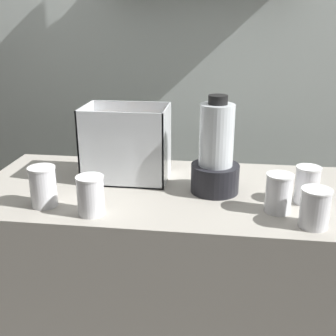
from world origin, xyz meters
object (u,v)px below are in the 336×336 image
object	(u,v)px
juice_cup_beet_left	(91,197)
juice_cup_orange_right	(315,211)
juice_cup_mango_far_left	(43,189)
juice_cup_beet_far_right	(307,186)
juice_cup_carrot_middle	(279,195)
blender_pitcher	(216,155)
carrot_display_bin	(127,156)

from	to	relation	value
juice_cup_beet_left	juice_cup_orange_right	world-z (taller)	juice_cup_beet_left
juice_cup_mango_far_left	juice_cup_beet_far_right	xyz separation A→B (m)	(0.86, 0.14, 0.00)
juice_cup_mango_far_left	juice_cup_carrot_middle	bearing A→B (deg)	4.10
juice_cup_beet_far_right	blender_pitcher	bearing A→B (deg)	168.87
juice_cup_mango_far_left	juice_cup_beet_left	size ratio (longest dim) A/B	1.07
blender_pitcher	juice_cup_mango_far_left	distance (m)	0.59
juice_cup_mango_far_left	carrot_display_bin	bearing A→B (deg)	52.77
juice_cup_mango_far_left	blender_pitcher	bearing A→B (deg)	19.79
juice_cup_orange_right	juice_cup_beet_far_right	xyz separation A→B (m)	(0.01, 0.18, 0.01)
juice_cup_mango_far_left	juice_cup_carrot_middle	world-z (taller)	juice_cup_mango_far_left
blender_pitcher	juice_cup_beet_far_right	world-z (taller)	blender_pitcher
juice_cup_orange_right	blender_pitcher	bearing A→B (deg)	141.61
carrot_display_bin	juice_cup_beet_far_right	world-z (taller)	carrot_display_bin
carrot_display_bin	blender_pitcher	world-z (taller)	blender_pitcher
juice_cup_beet_left	juice_cup_carrot_middle	distance (m)	0.59
juice_cup_mango_far_left	juice_cup_carrot_middle	xyz separation A→B (m)	(0.76, 0.05, 0.00)
juice_cup_beet_left	juice_cup_orange_right	size ratio (longest dim) A/B	1.06
blender_pitcher	juice_cup_orange_right	bearing A→B (deg)	-38.39
blender_pitcher	juice_cup_mango_far_left	size ratio (longest dim) A/B	2.56
carrot_display_bin	juice_cup_carrot_middle	xyz separation A→B (m)	(0.54, -0.23, -0.03)
carrot_display_bin	juice_cup_beet_left	size ratio (longest dim) A/B	2.48
juice_cup_beet_far_right	juice_cup_beet_left	bearing A→B (deg)	-165.33
juice_cup_carrot_middle	blender_pitcher	bearing A→B (deg)	144.66
blender_pitcher	juice_cup_beet_left	xyz separation A→B (m)	(-0.38, -0.24, -0.08)
blender_pitcher	juice_cup_mango_far_left	xyz separation A→B (m)	(-0.55, -0.20, -0.08)
juice_cup_mango_far_left	juice_cup_beet_far_right	distance (m)	0.87
carrot_display_bin	juice_cup_carrot_middle	world-z (taller)	carrot_display_bin
juice_cup_beet_left	juice_cup_orange_right	xyz separation A→B (m)	(0.68, 0.00, -0.01)
juice_cup_carrot_middle	juice_cup_beet_far_right	size ratio (longest dim) A/B	1.01
blender_pitcher	juice_cup_beet_far_right	xyz separation A→B (m)	(0.31, -0.06, -0.08)
juice_cup_beet_left	juice_cup_mango_far_left	bearing A→B (deg)	166.68
juice_cup_beet_left	juice_cup_beet_far_right	bearing A→B (deg)	14.67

